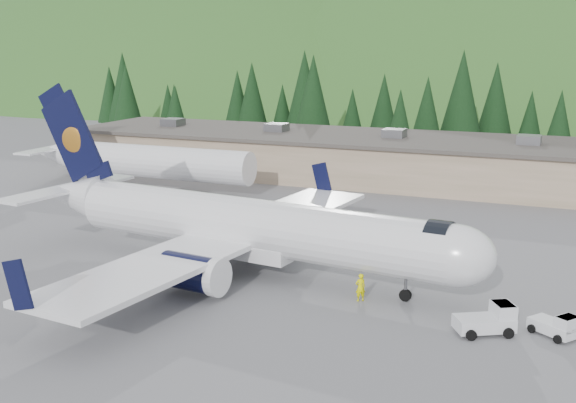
# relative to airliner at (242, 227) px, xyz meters

# --- Properties ---
(ground) EXTENTS (600.00, 600.00, 0.00)m
(ground) POSITION_rel_airliner_xyz_m (1.08, -0.13, -3.30)
(ground) COLOR #5A5A5F
(airliner) EXTENTS (37.33, 35.11, 12.38)m
(airliner) POSITION_rel_airliner_xyz_m (0.00, 0.00, 0.00)
(airliner) COLOR white
(airliner) RESTS_ON ground
(second_airliner) EXTENTS (27.50, 11.00, 10.05)m
(second_airliner) POSITION_rel_airliner_xyz_m (-23.84, 21.87, 0.02)
(second_airliner) COLOR white
(second_airliner) RESTS_ON ground
(baggage_tug_a) EXTENTS (3.61, 3.09, 1.73)m
(baggage_tug_a) POSITION_rel_airliner_xyz_m (17.80, -4.65, -2.53)
(baggage_tug_a) COLOR silver
(baggage_tug_a) RESTS_ON ground
(baggage_tug_b) EXTENTS (2.91, 2.60, 1.40)m
(baggage_tug_b) POSITION_rel_airliner_xyz_m (21.34, -3.77, -2.67)
(baggage_tug_b) COLOR silver
(baggage_tug_b) RESTS_ON ground
(terminal_building) EXTENTS (71.00, 17.00, 6.10)m
(terminal_building) POSITION_rel_airliner_xyz_m (-3.93, 37.87, -0.68)
(terminal_building) COLOR gray
(terminal_building) RESTS_ON ground
(ramp_worker) EXTENTS (0.78, 0.75, 1.80)m
(ramp_worker) POSITION_rel_airliner_xyz_m (9.58, -2.53, -2.40)
(ramp_worker) COLOR #F8F300
(ramp_worker) RESTS_ON ground
(tree_line) EXTENTS (112.77, 18.34, 13.66)m
(tree_line) POSITION_rel_airliner_xyz_m (-8.05, 62.59, 3.69)
(tree_line) COLOR black
(tree_line) RESTS_ON ground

